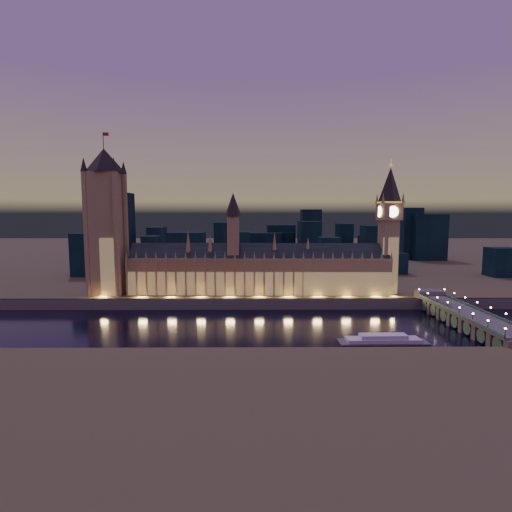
{
  "coord_description": "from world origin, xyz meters",
  "views": [
    {
      "loc": [
        2.37,
        -246.43,
        70.26
      ],
      "look_at": [
        5.0,
        55.0,
        38.0
      ],
      "focal_mm": 28.0,
      "sensor_mm": 36.0,
      "label": 1
    }
  ],
  "objects_px": {
    "palace_of_westminster": "(258,270)",
    "victoria_tower": "(106,215)",
    "westminster_bridge": "(462,317)",
    "river_boat": "(383,340)",
    "elizabeth_tower": "(389,219)"
  },
  "relations": [
    {
      "from": "victoria_tower",
      "to": "elizabeth_tower",
      "type": "height_order",
      "value": "victoria_tower"
    },
    {
      "from": "victoria_tower",
      "to": "river_boat",
      "type": "height_order",
      "value": "victoria_tower"
    },
    {
      "from": "victoria_tower",
      "to": "river_boat",
      "type": "xyz_separation_m",
      "value": [
        183.75,
        -97.04,
        -67.52
      ]
    },
    {
      "from": "westminster_bridge",
      "to": "victoria_tower",
      "type": "bearing_deg",
      "value": 164.99
    },
    {
      "from": "palace_of_westminster",
      "to": "river_boat",
      "type": "height_order",
      "value": "palace_of_westminster"
    },
    {
      "from": "elizabeth_tower",
      "to": "victoria_tower",
      "type": "bearing_deg",
      "value": 180.0
    },
    {
      "from": "palace_of_westminster",
      "to": "elizabeth_tower",
      "type": "bearing_deg",
      "value": 0.1
    },
    {
      "from": "elizabeth_tower",
      "to": "river_boat",
      "type": "relative_size",
      "value": 2.14
    },
    {
      "from": "palace_of_westminster",
      "to": "victoria_tower",
      "type": "xyz_separation_m",
      "value": [
        -116.55,
        0.18,
        42.7
      ]
    },
    {
      "from": "elizabeth_tower",
      "to": "river_boat",
      "type": "xyz_separation_m",
      "value": [
        -34.25,
        -97.04,
        -64.18
      ]
    },
    {
      "from": "westminster_bridge",
      "to": "river_boat",
      "type": "distance_m",
      "value": 67.99
    },
    {
      "from": "victoria_tower",
      "to": "river_boat",
      "type": "distance_m",
      "value": 218.5
    },
    {
      "from": "palace_of_westminster",
      "to": "victoria_tower",
      "type": "distance_m",
      "value": 124.13
    },
    {
      "from": "victoria_tower",
      "to": "westminster_bridge",
      "type": "xyz_separation_m",
      "value": [
        243.75,
        -65.37,
        -63.09
      ]
    },
    {
      "from": "westminster_bridge",
      "to": "river_boat",
      "type": "bearing_deg",
      "value": -152.17
    }
  ]
}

